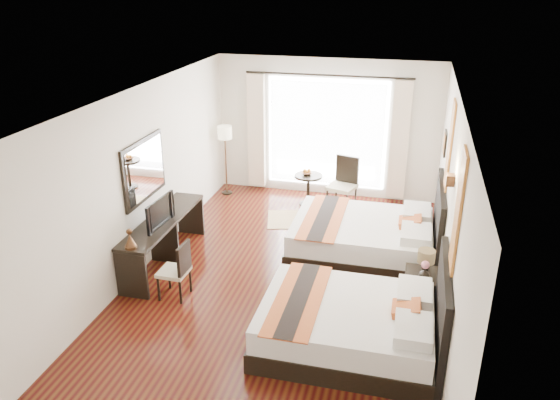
% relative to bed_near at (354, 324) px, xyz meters
% --- Properties ---
extents(floor, '(4.50, 7.50, 0.01)m').
position_rel_bed_near_xyz_m(floor, '(-1.20, 1.22, -0.33)').
color(floor, black).
rests_on(floor, ground).
extents(ceiling, '(4.50, 7.50, 0.02)m').
position_rel_bed_near_xyz_m(ceiling, '(-1.20, 1.22, 2.47)').
color(ceiling, white).
rests_on(ceiling, wall_headboard).
extents(wall_headboard, '(0.01, 7.50, 2.80)m').
position_rel_bed_near_xyz_m(wall_headboard, '(1.04, 1.22, 1.08)').
color(wall_headboard, silver).
rests_on(wall_headboard, floor).
extents(wall_desk, '(0.01, 7.50, 2.80)m').
position_rel_bed_near_xyz_m(wall_desk, '(-3.45, 1.22, 1.08)').
color(wall_desk, silver).
rests_on(wall_desk, floor).
extents(wall_window, '(4.50, 0.01, 2.80)m').
position_rel_bed_near_xyz_m(wall_window, '(-1.20, 4.96, 1.08)').
color(wall_window, silver).
rests_on(wall_window, floor).
extents(wall_entry, '(4.50, 0.01, 2.80)m').
position_rel_bed_near_xyz_m(wall_entry, '(-1.20, -2.53, 1.08)').
color(wall_entry, silver).
rests_on(wall_entry, floor).
extents(window_glass, '(2.40, 0.02, 2.20)m').
position_rel_bed_near_xyz_m(window_glass, '(-1.20, 4.95, 0.98)').
color(window_glass, white).
rests_on(window_glass, wall_window).
extents(sheer_curtain, '(2.30, 0.02, 2.10)m').
position_rel_bed_near_xyz_m(sheer_curtain, '(-1.20, 4.89, 0.98)').
color(sheer_curtain, white).
rests_on(sheer_curtain, wall_window).
extents(drape_left, '(0.35, 0.14, 2.35)m').
position_rel_bed_near_xyz_m(drape_left, '(-2.65, 4.85, 0.96)').
color(drape_left, beige).
rests_on(drape_left, floor).
extents(drape_right, '(0.35, 0.14, 2.35)m').
position_rel_bed_near_xyz_m(drape_right, '(0.25, 4.85, 0.96)').
color(drape_right, beige).
rests_on(drape_right, floor).
extents(art_panel_near, '(0.03, 0.50, 1.35)m').
position_rel_bed_near_xyz_m(art_panel_near, '(1.03, 0.00, 1.63)').
color(art_panel_near, maroon).
rests_on(art_panel_near, wall_headboard).
extents(art_panel_far, '(0.03, 0.50, 1.35)m').
position_rel_bed_near_xyz_m(art_panel_far, '(1.03, 2.41, 1.63)').
color(art_panel_far, maroon).
rests_on(art_panel_far, wall_headboard).
extents(wall_sconce, '(0.10, 0.14, 0.14)m').
position_rel_bed_near_xyz_m(wall_sconce, '(0.99, 1.05, 1.60)').
color(wall_sconce, '#442A18').
rests_on(wall_sconce, wall_headboard).
extents(mirror_frame, '(0.04, 1.25, 0.95)m').
position_rel_bed_near_xyz_m(mirror_frame, '(-3.42, 1.42, 1.23)').
color(mirror_frame, black).
rests_on(mirror_frame, wall_desk).
extents(mirror_glass, '(0.01, 1.12, 0.82)m').
position_rel_bed_near_xyz_m(mirror_glass, '(-3.40, 1.42, 1.23)').
color(mirror_glass, white).
rests_on(mirror_glass, mirror_frame).
extents(bed_near, '(2.21, 1.72, 1.25)m').
position_rel_bed_near_xyz_m(bed_near, '(0.00, 0.00, 0.00)').
color(bed_near, black).
rests_on(bed_near, floor).
extents(bed_far, '(2.33, 1.82, 1.32)m').
position_rel_bed_near_xyz_m(bed_far, '(-0.06, 2.41, 0.02)').
color(bed_far, black).
rests_on(bed_far, floor).
extents(nightstand, '(0.45, 0.56, 0.54)m').
position_rel_bed_near_xyz_m(nightstand, '(0.78, 1.05, -0.05)').
color(nightstand, black).
rests_on(nightstand, floor).
extents(table_lamp, '(0.24, 0.24, 0.37)m').
position_rel_bed_near_xyz_m(table_lamp, '(0.81, 1.11, 0.43)').
color(table_lamp, black).
rests_on(table_lamp, nightstand).
extents(vase, '(0.15, 0.15, 0.15)m').
position_rel_bed_near_xyz_m(vase, '(0.80, 0.95, 0.25)').
color(vase, black).
rests_on(vase, nightstand).
extents(console_desk, '(0.50, 2.20, 0.76)m').
position_rel_bed_near_xyz_m(console_desk, '(-3.19, 1.42, 0.06)').
color(console_desk, black).
rests_on(console_desk, floor).
extents(television, '(0.16, 0.77, 0.44)m').
position_rel_bed_near_xyz_m(television, '(-3.17, 1.20, 0.65)').
color(television, black).
rests_on(television, console_desk).
extents(bronze_figurine, '(0.22, 0.22, 0.26)m').
position_rel_bed_near_xyz_m(bronze_figurine, '(-3.19, 0.42, 0.56)').
color(bronze_figurine, '#442A18').
rests_on(bronze_figurine, console_desk).
extents(desk_chair, '(0.41, 0.41, 0.86)m').
position_rel_bed_near_xyz_m(desk_chair, '(-2.61, 0.52, -0.06)').
color(desk_chair, '#B9B28E').
rests_on(desk_chair, floor).
extents(floor_lamp, '(0.29, 0.29, 1.45)m').
position_rel_bed_near_xyz_m(floor_lamp, '(-3.20, 4.44, 0.90)').
color(floor_lamp, black).
rests_on(floor_lamp, floor).
extents(side_table, '(0.55, 0.55, 0.63)m').
position_rel_bed_near_xyz_m(side_table, '(-1.43, 4.26, -0.01)').
color(side_table, black).
rests_on(side_table, floor).
extents(fruit_bowl, '(0.25, 0.25, 0.05)m').
position_rel_bed_near_xyz_m(fruit_bowl, '(-1.46, 4.26, 0.33)').
color(fruit_bowl, '#432C18').
rests_on(fruit_bowl, side_table).
extents(window_chair, '(0.61, 0.61, 1.06)m').
position_rel_bed_near_xyz_m(window_chair, '(-0.74, 4.16, -0.00)').
color(window_chair, '#B9B28E').
rests_on(window_chair, floor).
extents(jute_rug, '(1.39, 1.10, 0.01)m').
position_rel_bed_near_xyz_m(jute_rug, '(-1.42, 3.51, -0.32)').
color(jute_rug, tan).
rests_on(jute_rug, floor).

